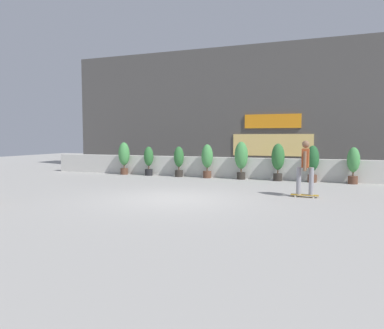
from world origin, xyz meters
TOP-DOWN VIEW (x-y plane):
  - ground_plane at (0.00, 0.00)m, footprint 48.00×48.00m
  - planter_wall at (0.00, 6.00)m, footprint 18.00×0.40m
  - building_backdrop at (0.00, 10.00)m, footprint 20.00×2.08m
  - potted_plant_0 at (-5.02, 5.55)m, footprint 0.54×0.54m
  - potted_plant_1 at (-3.69, 5.55)m, footprint 0.44×0.44m
  - potted_plant_2 at (-2.16, 5.55)m, footprint 0.45×0.45m
  - potted_plant_3 at (-0.81, 5.55)m, footprint 0.50×0.50m
  - potted_plant_4 at (0.72, 5.55)m, footprint 0.56×0.56m
  - potted_plant_5 at (2.26, 5.55)m, footprint 0.53×0.53m
  - potted_plant_6 at (3.61, 5.55)m, footprint 0.50×0.50m
  - potted_plant_7 at (5.10, 5.55)m, footprint 0.47×0.47m
  - skater_mid_plaza at (3.55, 1.66)m, footprint 0.80×0.56m

SIDE VIEW (x-z plane):
  - ground_plane at x=0.00m, z-range 0.00..0.00m
  - planter_wall at x=0.00m, z-range 0.00..0.90m
  - potted_plant_1 at x=-3.69m, z-range 0.09..1.45m
  - potted_plant_2 at x=-2.16m, z-range 0.09..1.47m
  - potted_plant_7 at x=5.10m, z-range 0.10..1.52m
  - potted_plant_6 at x=3.61m, z-range 0.12..1.58m
  - potted_plant_3 at x=-0.81m, z-range 0.12..1.60m
  - potted_plant_5 at x=2.26m, z-range 0.13..1.66m
  - potted_plant_0 at x=-5.02m, z-range 0.13..1.68m
  - skater_mid_plaza at x=3.55m, z-range 0.09..1.79m
  - potted_plant_4 at x=0.72m, z-range 0.14..1.74m
  - building_backdrop at x=0.00m, z-range 0.00..6.50m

